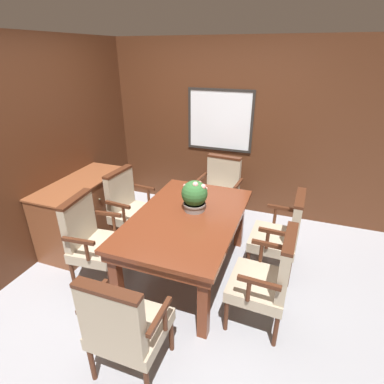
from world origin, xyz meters
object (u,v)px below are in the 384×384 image
chair_left_near (92,238)px  sideboard_cabinet (84,211)px  chair_head_far (220,189)px  chair_left_far (129,205)px  dining_table (187,223)px  chair_head_near (124,325)px  chair_right_near (268,277)px  potted_plant (195,196)px  chair_right_far (282,232)px

chair_left_near → sideboard_cabinet: chair_left_near is taller
chair_head_far → chair_left_near: size_ratio=1.00×
chair_left_far → dining_table: bearing=-106.5°
chair_head_near → chair_head_far: bearing=-91.1°
chair_right_near → potted_plant: (-0.86, 0.52, 0.39)m
chair_left_near → potted_plant: bearing=-65.3°
chair_left_far → chair_right_far: bearing=-84.3°
chair_right_near → chair_left_near: bearing=-86.9°
chair_head_far → chair_head_near: bearing=-86.1°
chair_right_near → chair_right_far: bearing=178.7°
chair_left_far → sideboard_cabinet: (-0.56, -0.18, -0.09)m
chair_right_far → chair_head_near: bearing=-28.1°
chair_right_near → chair_right_far: same height
chair_right_far → chair_left_near: same height
dining_table → chair_left_far: size_ratio=1.73×
chair_left_far → potted_plant: potted_plant is taller
chair_head_near → potted_plant: bearing=-91.8°
chair_left_near → potted_plant: 1.15m
dining_table → potted_plant: potted_plant is taller
chair_right_near → chair_left_far: size_ratio=1.00×
chair_head_far → chair_left_far: 1.28m
chair_left_near → sideboard_cabinet: size_ratio=0.76×
chair_left_near → chair_right_near: bearing=-94.8°
potted_plant → chair_head_far: bearing=90.2°
chair_head_far → chair_left_far: (-0.94, -0.87, 0.00)m
dining_table → chair_head_near: chair_head_near is taller
chair_head_near → sideboard_cabinet: 2.03m
chair_head_near → chair_right_far: bearing=-120.5°
dining_table → chair_left_near: size_ratio=1.73×
dining_table → chair_left_far: 0.99m
chair_head_near → potted_plant: 1.43m
chair_right_near → chair_right_far: size_ratio=1.00×
sideboard_cabinet → chair_left_far: bearing=18.3°
chair_right_near → dining_table: bearing=-110.9°
chair_head_far → chair_head_near: 2.46m
chair_head_far → chair_right_far: 1.24m
chair_right_near → chair_left_near: (-1.80, -0.02, 0.00)m
chair_head_near → sideboard_cabinet: (-1.46, 1.41, -0.09)m
chair_left_near → chair_left_far: (-0.01, 0.76, 0.00)m
chair_head_near → chair_left_far: bearing=-60.7°
chair_head_near → chair_left_near: size_ratio=1.00×
chair_head_far → sideboard_cabinet: chair_head_far is taller
chair_head_far → chair_right_far: size_ratio=1.00×
dining_table → potted_plant: bearing=76.9°
chair_right_near → chair_left_far: bearing=-109.9°
dining_table → chair_right_near: 0.98m
chair_right_far → potted_plant: (-0.91, -0.24, 0.39)m
potted_plant → chair_left_far: bearing=167.1°
dining_table → sideboard_cabinet: bearing=173.3°
chair_left_far → chair_head_far: bearing=-42.5°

